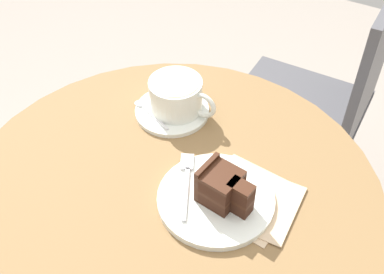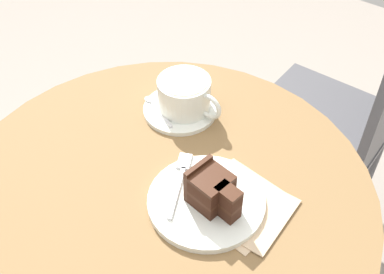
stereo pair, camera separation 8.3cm
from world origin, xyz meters
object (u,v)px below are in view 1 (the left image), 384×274
at_px(fork, 186,178).
at_px(coffee_cup, 177,95).
at_px(teaspoon, 148,111).
at_px(cake_plate, 216,199).
at_px(cafe_chair, 328,98).
at_px(saucer, 172,111).
at_px(napkin, 252,199).
at_px(cake_slice, 223,188).

bearing_deg(fork, coffee_cup, 9.30).
xyz_separation_m(teaspoon, cake_plate, (0.21, -0.12, -0.01)).
bearing_deg(cafe_chair, coffee_cup, -20.99).
bearing_deg(coffee_cup, saucer, -134.82).
distance_m(coffee_cup, napkin, 0.26).
height_order(teaspoon, cake_plate, teaspoon).
height_order(cake_slice, napkin, cake_slice).
relative_size(saucer, fork, 1.08).
bearing_deg(napkin, saucer, 152.61).
distance_m(cake_plate, cafe_chair, 0.71).
xyz_separation_m(coffee_cup, cake_plate, (0.17, -0.16, -0.04)).
height_order(teaspoon, cake_slice, cake_slice).
height_order(coffee_cup, fork, coffee_cup).
height_order(saucer, napkin, saucer).
distance_m(cake_slice, napkin, 0.06).
bearing_deg(cafe_chair, saucer, -21.43).
bearing_deg(cake_slice, teaspoon, 151.99).
height_order(coffee_cup, cake_plate, coffee_cup).
distance_m(cake_plate, cake_slice, 0.04).
xyz_separation_m(teaspoon, cafe_chair, (0.23, 0.54, -0.26)).
height_order(saucer, fork, fork).
relative_size(saucer, cake_slice, 1.58).
height_order(cake_plate, napkin, cake_plate).
bearing_deg(cake_plate, cafe_chair, 88.57).
distance_m(saucer, teaspoon, 0.05).
bearing_deg(teaspoon, coffee_cup, -117.58).
bearing_deg(fork, cake_plate, -124.53).
bearing_deg(cake_slice, napkin, 39.21).
distance_m(saucer, fork, 0.18).
relative_size(saucer, napkin, 0.90).
xyz_separation_m(cake_plate, cafe_chair, (0.02, 0.66, -0.26)).
bearing_deg(cake_plate, fork, 172.54).
bearing_deg(fork, cafe_chair, -33.76).
height_order(coffee_cup, teaspoon, coffee_cup).
height_order(cake_plate, cafe_chair, cafe_chair).
bearing_deg(saucer, cake_slice, -38.55).
bearing_deg(cake_plate, coffee_cup, 137.34).
distance_m(saucer, cake_plate, 0.23).
bearing_deg(teaspoon, fork, 165.94).
height_order(teaspoon, napkin, teaspoon).
distance_m(saucer, napkin, 0.25).
bearing_deg(napkin, cake_plate, -147.78).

